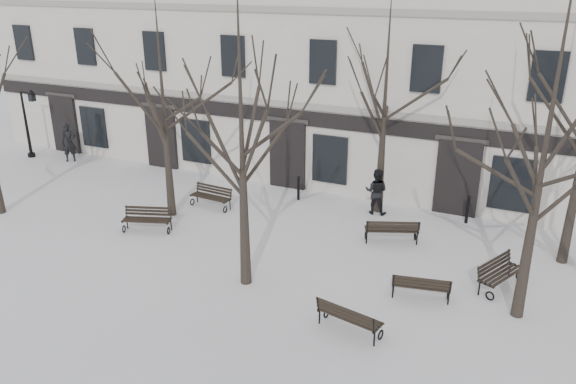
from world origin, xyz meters
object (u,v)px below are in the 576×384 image
Objects in this scene: bench_4 at (392,230)px; tree_2 at (552,111)px; bench_1 at (349,317)px; bench_0 at (147,219)px; bench_5 at (499,273)px; tree_1 at (241,106)px; bench_3 at (211,196)px; lamp_post at (29,119)px; bench_2 at (421,286)px.

tree_2 is at bearing 123.77° from bench_4.
tree_2 is 5.01× the size of bench_1.
tree_2 is 4.98× the size of bench_0.
bench_0 is 0.98× the size of bench_5.
tree_1 is 4.77× the size of bench_1.
bench_4 is at bearing 145.77° from tree_2.
tree_1 is 7.79m from bench_3.
bench_1 is at bearing -21.37° from lamp_post.
bench_1 is at bearing -145.68° from tree_2.
tree_2 reaches higher than bench_2.
tree_1 is at bearing 2.83° from bench_2.
tree_1 is 7.28m from bench_4.
tree_2 is at bearing -130.19° from bench_5.
lamp_post is at bearing 157.73° from tree_1.
tree_1 is at bearing -38.89° from bench_0.
bench_4 reaches higher than bench_1.
lamp_post reaches higher than bench_2.
bench_0 is at bearing -3.90° from bench_4.
bench_2 is (9.84, -0.51, -0.03)m from bench_0.
bench_5 reaches higher than bench_2.
bench_2 is 3.59m from bench_4.
bench_1 is at bearing -32.26° from bench_3.
bench_0 reaches higher than bench_2.
lamp_post is at bearing 168.13° from tree_2.
lamp_post is at bearing 136.83° from bench_0.
bench_2 is 9.55m from bench_3.
bench_3 is at bearing 131.44° from tree_1.
bench_5 is at bearing 134.74° from bench_4.
lamp_post reaches higher than bench_5.
bench_0 is at bearing -23.60° from lamp_post.
bench_4 reaches higher than bench_5.
tree_2 is 5.32× the size of bench_2.
tree_1 reaches higher than bench_3.
bench_3 is at bearing 52.85° from bench_0.
bench_0 is (-12.38, 0.21, -5.12)m from tree_2.
bench_0 is 1.07× the size of bench_2.
bench_2 is at bearing -107.85° from bench_1.
bench_2 is (-2.54, -0.30, -5.15)m from tree_2.
bench_1 is 2.69m from bench_2.
tree_2 is at bearing -10.34° from bench_3.
tree_2 is 4.75× the size of bench_4.
bench_5 is (-0.62, 1.32, -5.11)m from tree_2.
bench_4 is (3.23, 4.39, -4.83)m from tree_1.
bench_4 is (8.16, 2.67, 0.02)m from bench_0.
tree_1 is at bearing -168.46° from tree_2.
bench_1 is (8.51, -2.85, -0.00)m from bench_0.
bench_3 is at bearing -31.59° from bench_2.
tree_2 is 12.94m from bench_3.
bench_1 is at bearing -17.38° from tree_1.
bench_1 is at bearing 71.63° from bench_4.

